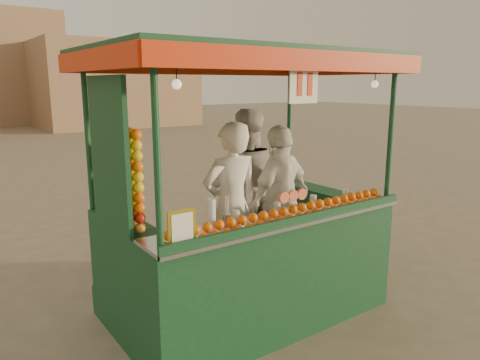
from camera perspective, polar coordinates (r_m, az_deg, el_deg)
ground at (r=5.50m, az=4.54°, el=-15.64°), size 90.00×90.00×0.00m
building_right at (r=29.51m, az=-15.61°, el=11.54°), size 9.00×6.00×5.00m
juice_cart at (r=4.93m, az=0.53°, el=-7.12°), size 3.17×2.06×2.88m
vendor_left at (r=4.89m, az=-1.11°, el=-3.35°), size 0.70×0.49×1.83m
vendor_middle at (r=5.67m, az=0.64°, el=-0.72°), size 1.15×1.05×1.92m
vendor_right at (r=5.28m, az=5.13°, el=-2.59°), size 1.11×0.66×1.77m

